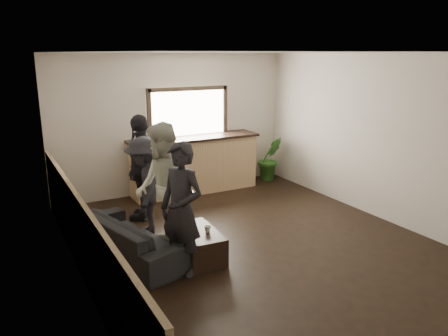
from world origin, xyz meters
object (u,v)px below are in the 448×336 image
person_b (162,189)px  person_c (145,186)px  potted_plant (270,159)px  person_a (182,210)px  cup_a (182,224)px  person_d (142,168)px  coffee_table (198,244)px  cup_b (208,229)px  sofa (131,237)px  bar_counter (194,161)px

person_b → person_c: bearing=-169.9°
potted_plant → person_a: person_a is taller
cup_a → person_b: (-0.19, 0.23, 0.48)m
potted_plant → person_d: bearing=-164.1°
coffee_table → cup_a: size_ratio=7.66×
cup_b → person_c: 1.40m
coffee_table → cup_b: 0.28m
cup_b → person_b: bearing=127.7°
cup_a → person_d: bearing=91.2°
coffee_table → sofa: bearing=148.0°
cup_a → coffee_table: bearing=-58.9°
potted_plant → person_c: size_ratio=0.63×
sofa → person_a: size_ratio=1.13×
person_d → cup_b: bearing=44.3°
sofa → person_a: person_a is taller
cup_a → potted_plant: bearing=38.2°
sofa → person_d: person_d is taller
cup_a → person_a: person_a is taller
person_c → person_d: (0.18, 0.66, 0.13)m
bar_counter → cup_b: size_ratio=28.20×
coffee_table → person_b: (-0.33, 0.46, 0.73)m
bar_counter → coffee_table: bearing=-113.9°
coffee_table → person_d: 1.99m
person_a → person_b: bearing=151.0°
potted_plant → person_d: 3.43m
coffee_table → person_b: bearing=125.8°
bar_counter → person_d: (-1.42, -0.98, 0.27)m
potted_plant → person_a: 4.62m
person_a → cup_b: bearing=83.4°
person_a → person_b: (0.02, 0.73, 0.07)m
cup_a → person_a: size_ratio=0.07×
cup_b → cup_a: bearing=126.0°
cup_a → cup_b: size_ratio=1.24×
person_b → bar_counter: bearing=154.8°
person_c → cup_b: bearing=37.5°
person_b → person_d: size_ratio=1.03×
bar_counter → person_d: bar_counter is taller
bar_counter → coffee_table: size_ratio=2.96×
sofa → coffee_table: 0.95m
bar_counter → potted_plant: bearing=-1.4°
bar_counter → cup_a: size_ratio=22.67×
sofa → potted_plant: bearing=-75.4°
person_b → person_d: 1.40m
person_a → coffee_table: bearing=100.1°
cup_a → cup_b: cup_a is taller
person_c → person_a: bearing=18.2°
sofa → person_b: bearing=-110.8°
cup_a → person_a: (-0.21, -0.50, 0.42)m
person_a → person_d: (0.18, 2.12, 0.04)m
person_a → person_d: size_ratio=0.96×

